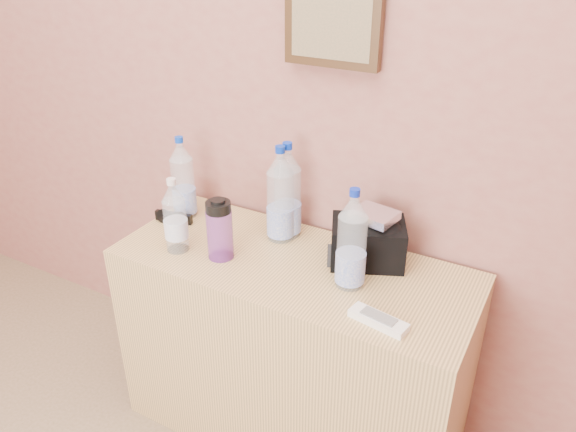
{
  "coord_description": "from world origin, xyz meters",
  "views": [
    {
      "loc": [
        0.84,
        0.44,
        1.67
      ],
      "look_at": [
        0.13,
        1.71,
        0.89
      ],
      "focal_mm": 35.0,
      "sensor_mm": 36.0,
      "label": 1
    }
  ],
  "objects_px": {
    "nalgene_bottle": "(220,229)",
    "pet_large_b": "(287,195)",
    "ac_remote": "(378,320)",
    "sunglasses": "(174,217)",
    "toiletry_bag": "(368,240)",
    "dresser": "(293,350)",
    "pet_large_a": "(183,181)",
    "pet_large_d": "(352,244)",
    "pet_small": "(175,219)",
    "pet_large_c": "(280,199)",
    "foil_packet": "(374,215)"
  },
  "relations": [
    {
      "from": "dresser",
      "to": "pet_large_b",
      "type": "xyz_separation_m",
      "value": [
        -0.1,
        0.15,
        0.5
      ]
    },
    {
      "from": "sunglasses",
      "to": "toiletry_bag",
      "type": "bearing_deg",
      "value": -4.04
    },
    {
      "from": "pet_large_a",
      "to": "pet_large_b",
      "type": "distance_m",
      "value": 0.4
    },
    {
      "from": "ac_remote",
      "to": "foil_packet",
      "type": "xyz_separation_m",
      "value": [
        -0.13,
        0.28,
        0.15
      ]
    },
    {
      "from": "pet_small",
      "to": "ac_remote",
      "type": "bearing_deg",
      "value": -3.43
    },
    {
      "from": "pet_large_a",
      "to": "pet_large_c",
      "type": "height_order",
      "value": "pet_large_c"
    },
    {
      "from": "ac_remote",
      "to": "toiletry_bag",
      "type": "xyz_separation_m",
      "value": [
        -0.14,
        0.27,
        0.06
      ]
    },
    {
      "from": "pet_large_a",
      "to": "sunglasses",
      "type": "distance_m",
      "value": 0.13
    },
    {
      "from": "dresser",
      "to": "pet_large_a",
      "type": "height_order",
      "value": "pet_large_a"
    },
    {
      "from": "pet_small",
      "to": "nalgene_bottle",
      "type": "relative_size",
      "value": 1.24
    },
    {
      "from": "pet_small",
      "to": "foil_packet",
      "type": "xyz_separation_m",
      "value": [
        0.58,
        0.23,
        0.05
      ]
    },
    {
      "from": "dresser",
      "to": "nalgene_bottle",
      "type": "relative_size",
      "value": 5.67
    },
    {
      "from": "pet_large_a",
      "to": "foil_packet",
      "type": "distance_m",
      "value": 0.71
    },
    {
      "from": "pet_large_d",
      "to": "ac_remote",
      "type": "xyz_separation_m",
      "value": [
        0.14,
        -0.13,
        -0.13
      ]
    },
    {
      "from": "pet_large_a",
      "to": "ac_remote",
      "type": "distance_m",
      "value": 0.88
    },
    {
      "from": "pet_large_c",
      "to": "pet_large_d",
      "type": "bearing_deg",
      "value": -24.06
    },
    {
      "from": "pet_large_b",
      "to": "pet_small",
      "type": "height_order",
      "value": "pet_large_b"
    },
    {
      "from": "dresser",
      "to": "pet_large_c",
      "type": "relative_size",
      "value": 3.49
    },
    {
      "from": "dresser",
      "to": "toiletry_bag",
      "type": "distance_m",
      "value": 0.49
    },
    {
      "from": "pet_large_c",
      "to": "toiletry_bag",
      "type": "xyz_separation_m",
      "value": [
        0.31,
        0.0,
        -0.07
      ]
    },
    {
      "from": "dresser",
      "to": "ac_remote",
      "type": "relative_size",
      "value": 7.07
    },
    {
      "from": "ac_remote",
      "to": "foil_packet",
      "type": "distance_m",
      "value": 0.34
    },
    {
      "from": "pet_large_a",
      "to": "ac_remote",
      "type": "xyz_separation_m",
      "value": [
        0.84,
        -0.25,
        -0.12
      ]
    },
    {
      "from": "pet_large_b",
      "to": "pet_small",
      "type": "xyz_separation_m",
      "value": [
        -0.26,
        -0.26,
        -0.04
      ]
    },
    {
      "from": "pet_large_c",
      "to": "sunglasses",
      "type": "bearing_deg",
      "value": -167.21
    },
    {
      "from": "nalgene_bottle",
      "to": "ac_remote",
      "type": "distance_m",
      "value": 0.57
    },
    {
      "from": "sunglasses",
      "to": "ac_remote",
      "type": "height_order",
      "value": "sunglasses"
    },
    {
      "from": "dresser",
      "to": "ac_remote",
      "type": "bearing_deg",
      "value": -24.06
    },
    {
      "from": "dresser",
      "to": "pet_large_d",
      "type": "relative_size",
      "value": 3.7
    },
    {
      "from": "pet_small",
      "to": "foil_packet",
      "type": "height_order",
      "value": "pet_small"
    },
    {
      "from": "pet_large_a",
      "to": "dresser",
      "type": "bearing_deg",
      "value": -10.98
    },
    {
      "from": "pet_large_b",
      "to": "ac_remote",
      "type": "xyz_separation_m",
      "value": [
        0.45,
        -0.3,
        -0.13
      ]
    },
    {
      "from": "sunglasses",
      "to": "toiletry_bag",
      "type": "xyz_separation_m",
      "value": [
        0.69,
        0.09,
        0.06
      ]
    },
    {
      "from": "pet_large_a",
      "to": "ac_remote",
      "type": "height_order",
      "value": "pet_large_a"
    },
    {
      "from": "toiletry_bag",
      "to": "pet_small",
      "type": "bearing_deg",
      "value": 178.65
    },
    {
      "from": "sunglasses",
      "to": "pet_large_b",
      "type": "bearing_deg",
      "value": 5.58
    },
    {
      "from": "sunglasses",
      "to": "toiletry_bag",
      "type": "height_order",
      "value": "toiletry_bag"
    },
    {
      "from": "pet_large_c",
      "to": "toiletry_bag",
      "type": "height_order",
      "value": "pet_large_c"
    },
    {
      "from": "pet_large_a",
      "to": "foil_packet",
      "type": "bearing_deg",
      "value": 2.2
    },
    {
      "from": "pet_large_a",
      "to": "sunglasses",
      "type": "height_order",
      "value": "pet_large_a"
    },
    {
      "from": "pet_large_d",
      "to": "toiletry_bag",
      "type": "xyz_separation_m",
      "value": [
        -0.0,
        0.14,
        -0.06
      ]
    },
    {
      "from": "toiletry_bag",
      "to": "foil_packet",
      "type": "bearing_deg",
      "value": -18.28
    },
    {
      "from": "nalgene_bottle",
      "to": "pet_large_b",
      "type": "bearing_deg",
      "value": 63.74
    },
    {
      "from": "nalgene_bottle",
      "to": "foil_packet",
      "type": "height_order",
      "value": "nalgene_bottle"
    },
    {
      "from": "ac_remote",
      "to": "toiletry_bag",
      "type": "bearing_deg",
      "value": 127.8
    },
    {
      "from": "toiletry_bag",
      "to": "foil_packet",
      "type": "height_order",
      "value": "foil_packet"
    },
    {
      "from": "pet_large_b",
      "to": "foil_packet",
      "type": "relative_size",
      "value": 2.63
    },
    {
      "from": "pet_large_a",
      "to": "sunglasses",
      "type": "relative_size",
      "value": 2.14
    },
    {
      "from": "pet_large_d",
      "to": "nalgene_bottle",
      "type": "relative_size",
      "value": 1.53
    },
    {
      "from": "ac_remote",
      "to": "foil_packet",
      "type": "bearing_deg",
      "value": 125.29
    }
  ]
}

